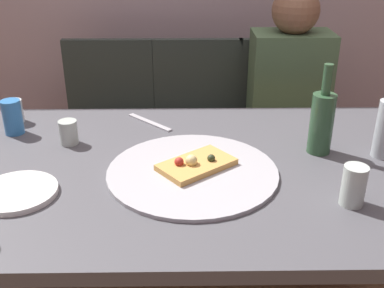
% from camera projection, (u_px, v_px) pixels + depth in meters
% --- Properties ---
extents(dining_table, '(1.57, 0.96, 0.74)m').
position_uv_depth(dining_table, '(199.00, 186.00, 1.47)').
color(dining_table, '#4C4C51').
rests_on(dining_table, ground_plane).
extents(pizza_tray, '(0.51, 0.51, 0.01)m').
position_uv_depth(pizza_tray, '(193.00, 172.00, 1.38)').
color(pizza_tray, '#ADADB2').
rests_on(pizza_tray, dining_table).
extents(pizza_slice_last, '(0.25, 0.24, 0.05)m').
position_uv_depth(pizza_slice_last, '(196.00, 164.00, 1.39)').
color(pizza_slice_last, tan).
rests_on(pizza_slice_last, pizza_tray).
extents(beer_bottle, '(0.07, 0.07, 0.29)m').
position_uv_depth(beer_bottle, '(322.00, 121.00, 1.47)').
color(beer_bottle, '#2D5133').
rests_on(beer_bottle, dining_table).
extents(tumbler_near, '(0.06, 0.06, 0.11)m').
position_uv_depth(tumbler_near, '(354.00, 186.00, 1.22)').
color(tumbler_near, '#B7C6BC').
rests_on(tumbler_near, dining_table).
extents(wine_glass, '(0.06, 0.06, 0.09)m').
position_uv_depth(wine_glass, '(15.00, 111.00, 1.72)').
color(wine_glass, silver).
rests_on(wine_glass, dining_table).
extents(short_glass, '(0.06, 0.06, 0.08)m').
position_uv_depth(short_glass, '(69.00, 132.00, 1.55)').
color(short_glass, '#B7C6BC').
rests_on(short_glass, dining_table).
extents(soda_can, '(0.07, 0.07, 0.12)m').
position_uv_depth(soda_can, '(13.00, 117.00, 1.62)').
color(soda_can, '#337AC1').
rests_on(soda_can, dining_table).
extents(plate_stack, '(0.22, 0.22, 0.02)m').
position_uv_depth(plate_stack, '(17.00, 192.00, 1.28)').
color(plate_stack, white).
rests_on(plate_stack, dining_table).
extents(table_knife, '(0.17, 0.17, 0.01)m').
position_uv_depth(table_knife, '(150.00, 122.00, 1.73)').
color(table_knife, '#B7B7BC').
rests_on(table_knife, dining_table).
extents(chair_left, '(0.44, 0.44, 0.90)m').
position_uv_depth(chair_left, '(109.00, 122.00, 2.32)').
color(chair_left, '#2D3833').
rests_on(chair_left, ground_plane).
extents(chair_middle, '(0.44, 0.44, 0.90)m').
position_uv_depth(chair_middle, '(198.00, 122.00, 2.33)').
color(chair_middle, '#2D3833').
rests_on(chair_middle, ground_plane).
extents(chair_right, '(0.44, 0.44, 0.90)m').
position_uv_depth(chair_right, '(283.00, 121.00, 2.33)').
color(chair_right, '#2D3833').
rests_on(chair_right, ground_plane).
extents(guest_in_sweater, '(0.36, 0.56, 1.17)m').
position_uv_depth(guest_in_sweater, '(291.00, 109.00, 2.14)').
color(guest_in_sweater, '#4C6B47').
rests_on(guest_in_sweater, ground_plane).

